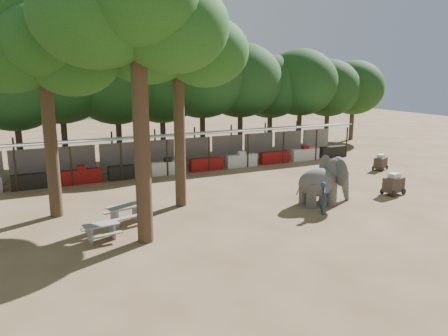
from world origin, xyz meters
name	(u,v)px	position (x,y,z in m)	size (l,w,h in m)	color
ground	(295,234)	(0.00, 0.00, 0.00)	(100.00, 100.00, 0.00)	brown
vendor_stalls	(183,153)	(0.00, 13.84, 1.18)	(28.00, 2.99, 2.80)	#B0B2B8
yard_tree_left	(38,40)	(-9.13, 7.19, 8.20)	(7.10, 6.90, 11.02)	#332316
yard_tree_center	(131,5)	(-6.13, 2.19, 9.21)	(7.10, 6.90, 12.04)	#332316
yard_tree_back	(173,35)	(-3.13, 6.19, 8.54)	(7.10, 6.90, 11.36)	#332316
backdrop_trees	(159,88)	(0.00, 19.00, 5.51)	(46.46, 5.95, 8.33)	#332316
elephant	(325,181)	(3.90, 3.06, 1.23)	(3.22, 2.46, 2.46)	#494646
handler	(323,198)	(2.77, 1.68, 0.81)	(0.58, 0.39, 1.62)	#26384C
picnic_table_near	(101,230)	(-7.61, 2.90, 0.46)	(1.54, 1.42, 0.70)	gray
picnic_table_far	(125,212)	(-6.22, 4.57, 0.54)	(1.95, 1.83, 0.82)	gray
cart_front	(394,184)	(8.54, 2.75, 0.61)	(1.37, 1.00, 1.23)	#312520
cart_back	(381,162)	(12.58, 7.78, 0.55)	(1.35, 1.15, 1.11)	#312520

